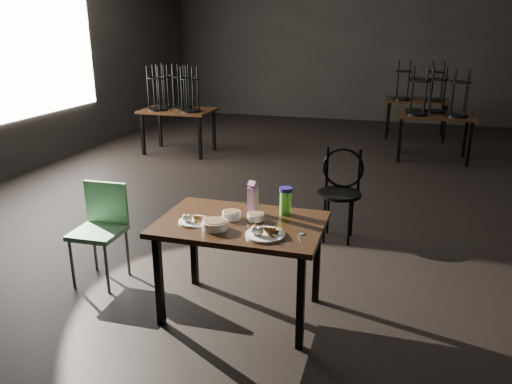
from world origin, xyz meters
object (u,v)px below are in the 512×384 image
(main_table, at_px, (241,232))
(water_bottle, at_px, (286,201))
(school_chair, at_px, (101,223))
(juice_carton, at_px, (253,198))
(bentwood_chair, at_px, (341,186))

(main_table, relative_size, water_bottle, 5.68)
(main_table, relative_size, school_chair, 1.42)
(juice_carton, relative_size, water_bottle, 1.21)
(main_table, bearing_deg, water_bottle, 40.90)
(bentwood_chair, relative_size, school_chair, 1.09)
(main_table, relative_size, juice_carton, 4.70)
(main_table, bearing_deg, bentwood_chair, 72.50)
(main_table, bearing_deg, school_chair, 171.38)
(school_chair, bearing_deg, juice_carton, -1.48)
(main_table, distance_m, bentwood_chair, 1.76)
(juice_carton, relative_size, school_chair, 0.30)
(main_table, xyz_separation_m, school_chair, (-1.31, 0.20, -0.16))
(water_bottle, bearing_deg, main_table, -139.10)
(bentwood_chair, height_order, school_chair, bentwood_chair)
(water_bottle, height_order, school_chair, water_bottle)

